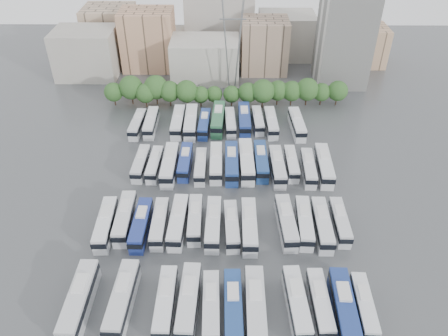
{
  "coord_description": "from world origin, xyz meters",
  "views": [
    {
      "loc": [
        0.82,
        -64.59,
        57.04
      ],
      "look_at": [
        0.11,
        8.99,
        3.0
      ],
      "focal_mm": 35.0,
      "sensor_mm": 36.0,
      "label": 1
    }
  ],
  "objects_px": {
    "apartment_tower": "(344,39)",
    "bus_r2_s11": "(291,163)",
    "bus_r0_s0": "(79,300)",
    "bus_r1_s12": "(322,224)",
    "bus_r1_s8": "(249,226)",
    "bus_r2_s9": "(261,161)",
    "bus_r2_s12": "(309,168)",
    "bus_r0_s4": "(166,302)",
    "bus_r0_s12": "(344,309)",
    "bus_r2_s4": "(185,161)",
    "bus_r2_s6": "(216,162)",
    "bus_r0_s6": "(211,307)",
    "bus_r1_s3": "(160,223)",
    "bus_r2_s2": "(155,164)",
    "bus_r0_s10": "(297,303)",
    "bus_r0_s2": "(122,299)",
    "bus_r0_s5": "(189,301)",
    "bus_r1_s11": "(304,222)",
    "bus_r1_s0": "(106,224)",
    "bus_r3_s5": "(204,124)",
    "bus_r3_s4": "(191,122)",
    "bus_r0_s13": "(364,306)",
    "bus_r1_s7": "(232,226)",
    "bus_r2_s3": "(170,164)",
    "bus_r2_s7": "(232,163)",
    "bus_r0_s8": "(255,307)",
    "bus_r0_s7": "(233,307)",
    "bus_r1_s1": "(125,218)",
    "bus_r1_s4": "(178,222)",
    "bus_r2_s13": "(324,165)",
    "bus_r3_s9": "(258,120)",
    "bus_r3_s0": "(138,124)",
    "bus_r1_s2": "(141,224)",
    "bus_r3_s12": "(297,124)",
    "bus_r2_s1": "(141,163)",
    "bus_r3_s7": "(230,122)",
    "bus_r3_s1": "(151,123)",
    "bus_r3_s8": "(244,119)",
    "bus_r3_s6": "(218,119)",
    "bus_r3_s3": "(178,122)",
    "bus_r2_s8": "(246,161)",
    "bus_r0_s11": "(320,304)",
    "bus_r1_s10": "(286,222)"
  },
  "relations": [
    {
      "from": "bus_r0_s12",
      "to": "bus_r1_s2",
      "type": "xyz_separation_m",
      "value": [
        -33.03,
        17.8,
        -0.19
      ]
    },
    {
      "from": "bus_r2_s12",
      "to": "bus_r3_s4",
      "type": "distance_m",
      "value": 32.43
    },
    {
      "from": "bus_r1_s8",
      "to": "bus_r3_s4",
      "type": "relative_size",
      "value": 0.93
    },
    {
      "from": "bus_r0_s11",
      "to": "bus_r1_s0",
      "type": "height_order",
      "value": "bus_r1_s0"
    },
    {
      "from": "bus_r0_s12",
      "to": "bus_r2_s4",
      "type": "height_order",
      "value": "bus_r0_s12"
    },
    {
      "from": "bus_r3_s6",
      "to": "bus_r3_s9",
      "type": "xyz_separation_m",
      "value": [
        10.03,
        0.03,
        -0.39
      ]
    },
    {
      "from": "bus_r1_s3",
      "to": "bus_r2_s2",
      "type": "bearing_deg",
      "value": 99.97
    },
    {
      "from": "bus_r0_s2",
      "to": "bus_r2_s3",
      "type": "xyz_separation_m",
      "value": [
        3.32,
        34.78,
        -0.0
      ]
    },
    {
      "from": "bus_r1_s11",
      "to": "bus_r3_s3",
      "type": "height_order",
      "value": "bus_r3_s3"
    },
    {
      "from": "bus_r0_s13",
      "to": "bus_r1_s7",
      "type": "xyz_separation_m",
      "value": [
        -19.75,
        17.1,
        0.05
      ]
    },
    {
      "from": "bus_r1_s8",
      "to": "bus_r2_s6",
      "type": "height_order",
      "value": "bus_r1_s8"
    },
    {
      "from": "bus_r3_s4",
      "to": "bus_r0_s6",
      "type": "bearing_deg",
      "value": -83.45
    },
    {
      "from": "bus_r1_s8",
      "to": "bus_r2_s2",
      "type": "height_order",
      "value": "bus_r1_s8"
    },
    {
      "from": "bus_r1_s12",
      "to": "bus_r3_s4",
      "type": "bearing_deg",
      "value": 127.08
    },
    {
      "from": "bus_r0_s6",
      "to": "bus_r2_s9",
      "type": "xyz_separation_m",
      "value": [
        9.64,
        37.66,
        0.11
      ]
    },
    {
      "from": "bus_r2_s1",
      "to": "bus_r2_s4",
      "type": "relative_size",
      "value": 0.97
    },
    {
      "from": "bus_r2_s7",
      "to": "bus_r1_s7",
      "type": "bearing_deg",
      "value": -90.6
    },
    {
      "from": "bus_r0_s4",
      "to": "bus_r2_s4",
      "type": "relative_size",
      "value": 1.05
    },
    {
      "from": "bus_r1_s7",
      "to": "bus_r2_s7",
      "type": "bearing_deg",
      "value": 86.85
    },
    {
      "from": "bus_r2_s3",
      "to": "bus_r3_s12",
      "type": "height_order",
      "value": "bus_r2_s3"
    },
    {
      "from": "bus_r1_s11",
      "to": "bus_r2_s2",
      "type": "xyz_separation_m",
      "value": [
        -29.91,
        18.12,
        -0.16
      ]
    },
    {
      "from": "bus_r0_s0",
      "to": "bus_r1_s12",
      "type": "relative_size",
      "value": 1.1
    },
    {
      "from": "bus_r1_s11",
      "to": "bus_r2_s2",
      "type": "bearing_deg",
      "value": 151.39
    },
    {
      "from": "bus_r1_s4",
      "to": "bus_r1_s11",
      "type": "xyz_separation_m",
      "value": [
        23.12,
        0.12,
        -0.08
      ]
    },
    {
      "from": "bus_r1_s11",
      "to": "bus_r2_s6",
      "type": "distance_m",
      "value": 24.95
    },
    {
      "from": "bus_r0_s13",
      "to": "bus_r1_s1",
      "type": "relative_size",
      "value": 0.89
    },
    {
      "from": "bus_r2_s12",
      "to": "bus_r1_s3",
      "type": "bearing_deg",
      "value": -147.71
    },
    {
      "from": "bus_r2_s12",
      "to": "bus_r0_s4",
      "type": "bearing_deg",
      "value": -125.44
    },
    {
      "from": "bus_r1_s3",
      "to": "bus_r2_s8",
      "type": "bearing_deg",
      "value": 48.92
    },
    {
      "from": "bus_r0_s8",
      "to": "bus_r3_s7",
      "type": "relative_size",
      "value": 1.19
    },
    {
      "from": "bus_r2_s4",
      "to": "bus_r3_s9",
      "type": "xyz_separation_m",
      "value": [
        16.85,
        18.26,
        -0.1
      ]
    },
    {
      "from": "bus_r0_s8",
      "to": "bus_r3_s1",
      "type": "bearing_deg",
      "value": 113.66
    },
    {
      "from": "apartment_tower",
      "to": "bus_r0_s10",
      "type": "xyz_separation_m",
      "value": [
        -22.64,
        -81.7,
        -11.11
      ]
    },
    {
      "from": "bus_r0_s13",
      "to": "bus_r3_s9",
      "type": "bearing_deg",
      "value": 105.48
    },
    {
      "from": "apartment_tower",
      "to": "bus_r2_s11",
      "type": "distance_m",
      "value": 50.49
    },
    {
      "from": "bus_r0_s13",
      "to": "bus_r2_s13",
      "type": "distance_m",
      "value": 35.63
    },
    {
      "from": "bus_r1_s2",
      "to": "bus_r2_s11",
      "type": "distance_m",
      "value": 35.53
    },
    {
      "from": "bus_r2_s11",
      "to": "bus_r3_s8",
      "type": "xyz_separation_m",
      "value": [
        -9.77,
        18.36,
        0.36
      ]
    },
    {
      "from": "bus_r0_s5",
      "to": "bus_r1_s3",
      "type": "relative_size",
      "value": 1.12
    },
    {
      "from": "bus_r1_s4",
      "to": "bus_r1_s10",
      "type": "distance_m",
      "value": 19.82
    },
    {
      "from": "bus_r1_s8",
      "to": "bus_r2_s9",
      "type": "xyz_separation_m",
      "value": [
        3.32,
        20.43,
        -0.01
      ]
    },
    {
      "from": "bus_r1_s12",
      "to": "bus_r3_s0",
      "type": "xyz_separation_m",
      "value": [
        -39.67,
        35.58,
        -0.14
      ]
    },
    {
      "from": "bus_r0_s2",
      "to": "bus_r2_s9",
      "type": "distance_m",
      "value": 43.23
    },
    {
      "from": "bus_r0_s7",
      "to": "bus_r0_s13",
      "type": "height_order",
      "value": "bus_r0_s7"
    },
    {
      "from": "bus_r0_s7",
      "to": "bus_r1_s1",
      "type": "height_order",
      "value": "bus_r1_s1"
    },
    {
      "from": "bus_r1_s0",
      "to": "bus_r3_s5",
      "type": "bearing_deg",
      "value": 63.44
    },
    {
      "from": "bus_r2_s6",
      "to": "bus_r0_s8",
      "type": "bearing_deg",
      "value": -80.47
    },
    {
      "from": "bus_r0_s8",
      "to": "bus_r0_s10",
      "type": "height_order",
      "value": "bus_r0_s8"
    },
    {
      "from": "bus_r0_s4",
      "to": "bus_r2_s3",
      "type": "xyz_separation_m",
      "value": [
        -3.29,
        35.28,
        0.15
      ]
    },
    {
      "from": "bus_r2_s4",
      "to": "bus_r3_s5",
      "type": "xyz_separation_m",
      "value": [
        3.44,
        16.25,
        -0.02
      ]
    }
  ]
}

